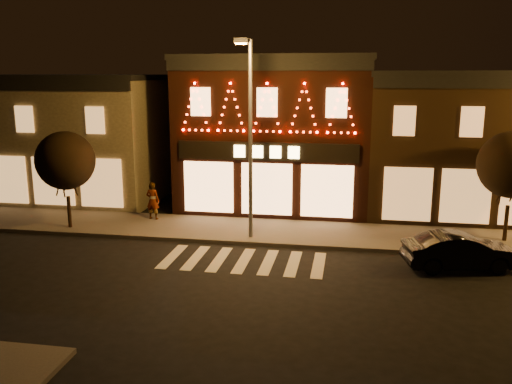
# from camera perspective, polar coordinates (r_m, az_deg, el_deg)

# --- Properties ---
(ground) EXTENTS (120.00, 120.00, 0.00)m
(ground) POSITION_cam_1_polar(r_m,az_deg,el_deg) (18.32, -3.80, -11.38)
(ground) COLOR black
(ground) RESTS_ON ground
(sidewalk_far) EXTENTS (44.00, 4.00, 0.15)m
(sidewalk_far) POSITION_cam_1_polar(r_m,az_deg,el_deg) (25.42, 4.91, -4.34)
(sidewalk_far) COLOR #47423D
(sidewalk_far) RESTS_ON ground
(building_left) EXTENTS (12.20, 8.28, 7.30)m
(building_left) POSITION_cam_1_polar(r_m,az_deg,el_deg) (34.94, -19.42, 5.59)
(building_left) COLOR #665D49
(building_left) RESTS_ON ground
(building_pulp) EXTENTS (10.20, 8.34, 8.30)m
(building_pulp) POSITION_cam_1_polar(r_m,az_deg,el_deg) (30.68, 2.33, 6.38)
(building_pulp) COLOR black
(building_pulp) RESTS_ON ground
(building_right_a) EXTENTS (9.20, 8.28, 7.50)m
(building_right_a) POSITION_cam_1_polar(r_m,az_deg,el_deg) (30.95, 20.10, 4.94)
(building_right_a) COLOR #352312
(building_right_a) RESTS_ON ground
(streetlamp_mid) EXTENTS (0.55, 1.97, 8.64)m
(streetlamp_mid) POSITION_cam_1_polar(r_m,az_deg,el_deg) (23.33, -0.72, 7.09)
(streetlamp_mid) COLOR #59595E
(streetlamp_mid) RESTS_ON sidewalk_far
(tree_left) EXTENTS (2.75, 2.75, 4.60)m
(tree_left) POSITION_cam_1_polar(r_m,az_deg,el_deg) (26.90, -19.43, 3.13)
(tree_left) COLOR black
(tree_left) RESTS_ON sidewalk_far
(tree_right) EXTENTS (2.90, 2.90, 4.84)m
(tree_right) POSITION_cam_1_polar(r_m,az_deg,el_deg) (25.70, 25.35, 2.61)
(tree_right) COLOR black
(tree_right) RESTS_ON sidewalk_far
(dark_sedan) EXTENTS (4.48, 2.34, 1.41)m
(dark_sedan) POSITION_cam_1_polar(r_m,az_deg,el_deg) (22.28, 20.71, -5.86)
(dark_sedan) COLOR black
(dark_sedan) RESTS_ON ground
(pedestrian) EXTENTS (0.75, 0.54, 1.90)m
(pedestrian) POSITION_cam_1_polar(r_m,az_deg,el_deg) (27.73, -10.82, -0.90)
(pedestrian) COLOR gray
(pedestrian) RESTS_ON sidewalk_far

